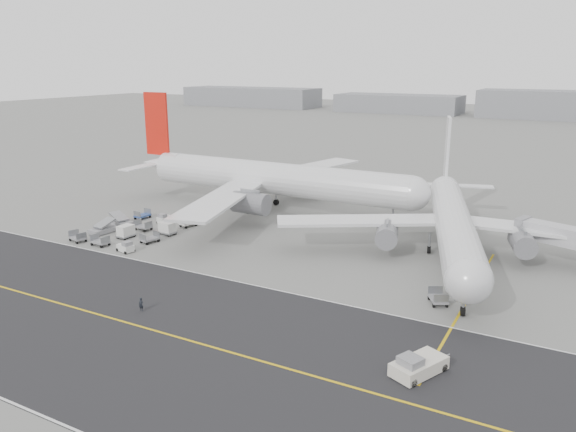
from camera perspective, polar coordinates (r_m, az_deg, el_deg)
The scene contains 10 objects.
ground at distance 76.73m, azimuth -5.80°, elevation -5.79°, with size 700.00×700.00×0.00m, color gray.
taxiway at distance 60.89m, azimuth -11.51°, elevation -11.87°, with size 220.00×59.00×0.03m.
horizon_buildings at distance 320.27m, azimuth 26.81°, elevation 8.74°, with size 520.00×28.00×28.00m, color gray, non-canonical shape.
airliner_a at distance 107.71m, azimuth -2.01°, elevation 3.89°, with size 62.80×62.13×21.67m.
airliner_b at distance 85.09m, azimuth 16.41°, elevation -0.49°, with size 50.41×51.47×18.25m.
pushback_tug at distance 54.19m, azimuth 13.05°, elevation -14.59°, with size 4.65×7.16×2.07m.
jet_bridge at distance 85.84m, azimuth 27.03°, elevation -2.21°, with size 15.85×7.52×5.96m.
gse_cluster at distance 96.99m, azimuth -15.24°, elevation -1.73°, with size 18.71×23.08×2.18m, color gray, non-canonical shape.
stray_dolly at distance 69.42m, azimuth 14.95°, elevation -8.59°, with size 1.76×2.85×1.76m, color silver, non-canonical shape.
ground_crew_a at distance 67.06m, azimuth -14.70°, elevation -8.69°, with size 0.59×0.39×1.62m, color black.
Camera 1 is at (40.78, -58.90, 27.48)m, focal length 35.00 mm.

